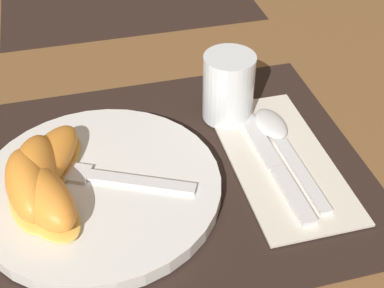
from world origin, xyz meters
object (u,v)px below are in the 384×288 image
(citrus_wedge_1, at_px, (35,173))
(citrus_wedge_2, at_px, (29,187))
(fork, at_px, (96,176))
(spoon, at_px, (279,136))
(citrus_wedge_0, at_px, (45,165))
(citrus_wedge_3, at_px, (42,197))
(juice_glass, at_px, (228,91))
(knife, at_px, (272,160))
(plate, at_px, (100,188))

(citrus_wedge_1, relative_size, citrus_wedge_2, 1.03)
(fork, distance_m, citrus_wedge_2, 0.07)
(spoon, height_order, citrus_wedge_2, citrus_wedge_2)
(citrus_wedge_2, bearing_deg, citrus_wedge_0, 64.08)
(spoon, bearing_deg, citrus_wedge_0, -178.38)
(spoon, distance_m, citrus_wedge_3, 0.28)
(fork, bearing_deg, citrus_wedge_0, 160.39)
(citrus_wedge_1, distance_m, citrus_wedge_3, 0.04)
(citrus_wedge_2, bearing_deg, fork, 14.55)
(juice_glass, xyz_separation_m, citrus_wedge_0, (-0.22, -0.07, -0.01))
(knife, distance_m, citrus_wedge_0, 0.25)
(plate, distance_m, citrus_wedge_0, 0.06)
(plate, relative_size, citrus_wedge_0, 1.88)
(juice_glass, height_order, spoon, juice_glass)
(fork, height_order, citrus_wedge_3, citrus_wedge_3)
(knife, bearing_deg, spoon, 57.73)
(knife, distance_m, fork, 0.19)
(juice_glass, xyz_separation_m, citrus_wedge_2, (-0.24, -0.11, -0.00))
(juice_glass, height_order, knife, juice_glass)
(plate, bearing_deg, juice_glass, 29.54)
(citrus_wedge_1, height_order, citrus_wedge_3, citrus_wedge_1)
(knife, bearing_deg, juice_glass, 102.15)
(plate, relative_size, fork, 1.46)
(juice_glass, distance_m, citrus_wedge_0, 0.23)
(fork, bearing_deg, citrus_wedge_1, 177.51)
(citrus_wedge_2, distance_m, citrus_wedge_3, 0.02)
(juice_glass, height_order, citrus_wedge_1, juice_glass)
(spoon, relative_size, fork, 1.02)
(spoon, height_order, fork, fork)
(knife, relative_size, fork, 1.20)
(fork, height_order, citrus_wedge_1, citrus_wedge_1)
(knife, relative_size, citrus_wedge_3, 1.72)
(juice_glass, relative_size, citrus_wedge_1, 0.77)
(juice_glass, height_order, citrus_wedge_0, juice_glass)
(knife, bearing_deg, plate, 179.42)
(juice_glass, height_order, citrus_wedge_2, juice_glass)
(spoon, xyz_separation_m, citrus_wedge_0, (-0.27, -0.01, 0.02))
(citrus_wedge_0, relative_size, citrus_wedge_3, 1.11)
(plate, relative_size, juice_glass, 3.02)
(plate, distance_m, citrus_wedge_1, 0.07)
(knife, bearing_deg, fork, 177.12)
(plate, distance_m, spoon, 0.22)
(citrus_wedge_1, height_order, citrus_wedge_2, citrus_wedge_2)
(knife, xyz_separation_m, citrus_wedge_0, (-0.24, 0.03, 0.02))
(fork, bearing_deg, spoon, 6.60)
(citrus_wedge_0, height_order, citrus_wedge_3, citrus_wedge_3)
(spoon, bearing_deg, plate, -171.29)
(juice_glass, height_order, fork, juice_glass)
(knife, distance_m, citrus_wedge_3, 0.25)
(plate, bearing_deg, citrus_wedge_3, -155.85)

